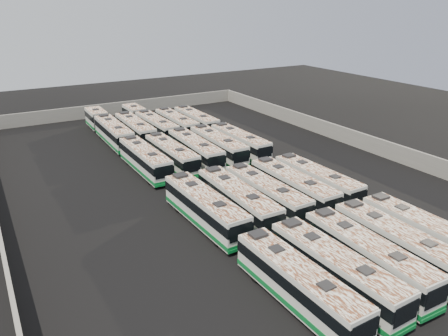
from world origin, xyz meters
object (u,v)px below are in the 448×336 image
(bus_midback_right, at_px, (218,146))
(bus_midfront_center, at_px, (266,194))
(bus_midback_left, at_px, (172,155))
(bus_back_far_left, at_px, (108,128))
(bus_front_far_right, at_px, (426,235))
(bus_front_center, at_px, (367,256))
(bus_back_right, at_px, (177,124))
(bus_midfront_right, at_px, (293,187))
(bus_midback_far_left, at_px, (145,159))
(bus_back_center, at_px, (149,122))
(bus_midfront_far_left, at_px, (205,208))
(bus_midback_far_right, at_px, (240,143))
(bus_back_far_right, at_px, (196,121))
(bus_midfront_far_right, at_px, (317,181))
(bus_midfront_left, at_px, (238,201))
(bus_back_left, at_px, (135,130))
(bus_front_left, at_px, (335,270))
(bus_front_far_left, at_px, (298,284))
(bus_front_right, at_px, (397,244))
(bus_midback_center, at_px, (195,150))

(bus_midback_right, bearing_deg, bus_midfront_center, -101.50)
(bus_midback_left, height_order, bus_back_far_left, bus_back_far_left)
(bus_front_far_right, relative_size, bus_midback_left, 1.02)
(bus_front_center, relative_size, bus_back_right, 1.03)
(bus_midfront_right, xyz_separation_m, bus_midback_far_left, (-9.71, 15.08, -0.02))
(bus_front_center, distance_m, bus_back_center, 43.11)
(bus_midfront_far_left, relative_size, bus_midback_far_right, 1.04)
(bus_midfront_right, relative_size, bus_midback_left, 1.03)
(bus_front_far_right, relative_size, bus_midfront_center, 1.01)
(bus_midfront_right, relative_size, bus_back_far_right, 1.03)
(bus_front_far_right, xyz_separation_m, bus_midfront_far_right, (-0.00, 12.68, -0.03))
(bus_midback_far_left, distance_m, bus_back_far_left, 15.48)
(bus_midfront_left, bearing_deg, bus_back_left, 91.43)
(bus_front_left, xyz_separation_m, bus_front_center, (3.18, 0.07, 0.00))
(bus_front_far_right, bearing_deg, bus_back_center, 98.40)
(bus_midfront_left, distance_m, bus_back_right, 28.33)
(bus_front_far_right, bearing_deg, bus_back_right, 94.35)
(bus_back_far_right, bearing_deg, bus_midback_far_left, -136.21)
(bus_front_far_left, distance_m, bus_front_right, 9.58)
(bus_midfront_far_left, distance_m, bus_back_far_right, 30.27)
(bus_front_left, relative_size, bus_midback_center, 0.99)
(bus_midfront_far_left, xyz_separation_m, bus_midback_left, (3.32, 14.87, -0.08))
(bus_front_far_right, height_order, bus_midfront_center, bus_front_far_right)
(bus_front_left, height_order, bus_back_left, bus_back_left)
(bus_midfront_far_left, height_order, bus_back_far_left, bus_midfront_far_left)
(bus_midfront_center, xyz_separation_m, bus_midfront_right, (3.21, 0.03, 0.03))
(bus_front_center, bearing_deg, bus_front_far_left, -178.61)
(bus_midback_right, relative_size, bus_back_far_right, 1.04)
(bus_midback_far_left, distance_m, bus_midback_center, 6.51)
(bus_midfront_far_left, relative_size, bus_midfront_far_right, 1.05)
(bus_front_far_right, distance_m, bus_midback_right, 27.93)
(bus_front_far_left, height_order, bus_front_right, bus_front_right)
(bus_midfront_left, xyz_separation_m, bus_midback_far_left, (-3.33, 15.04, -0.05))
(bus_front_left, height_order, bus_midfront_far_right, bus_front_left)
(bus_back_center, distance_m, bus_back_right, 4.39)
(bus_back_far_left, bearing_deg, bus_midfront_far_right, -66.69)
(bus_front_right, distance_m, bus_back_left, 40.66)
(bus_front_far_right, height_order, bus_midfront_right, bus_midfront_right)
(bus_front_right, bearing_deg, bus_back_left, 99.90)
(bus_midfront_right, bearing_deg, bus_midfront_center, -179.58)
(bus_front_far_left, relative_size, bus_front_center, 0.98)
(bus_midfront_far_left, height_order, bus_midfront_center, bus_midfront_far_left)
(bus_front_left, xyz_separation_m, bus_midback_center, (3.22, 27.71, 0.01))
(bus_midfront_left, xyz_separation_m, bus_midfront_right, (6.38, -0.05, -0.03))
(bus_midfront_far_right, bearing_deg, bus_front_far_left, -136.53)
(bus_front_center, height_order, bus_back_center, bus_front_center)
(bus_back_right, bearing_deg, bus_midback_left, -117.10)
(bus_midback_center, xyz_separation_m, bus_midback_far_right, (6.45, -0.04, -0.05))
(bus_front_far_left, height_order, bus_midback_center, bus_midback_center)
(bus_front_right, height_order, bus_midback_far_left, bus_front_right)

